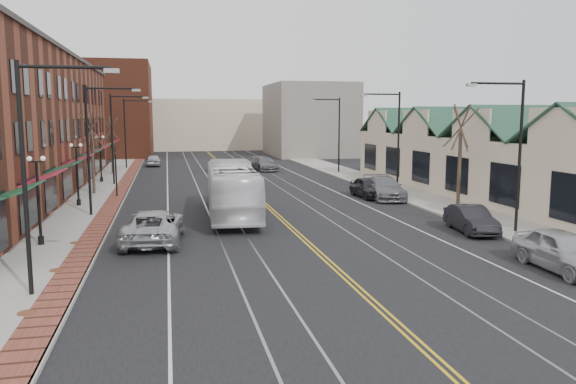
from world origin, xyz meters
name	(u,v)px	position (x,y,z in m)	size (l,w,h in m)	color
ground	(346,278)	(0.00, 0.00, 0.00)	(160.00, 160.00, 0.00)	black
sidewalk_left	(91,206)	(-12.00, 20.00, 0.07)	(4.00, 120.00, 0.15)	gray
sidewalk_right	(413,195)	(12.00, 20.00, 0.07)	(4.00, 120.00, 0.15)	gray
building_left	(5,126)	(-19.00, 27.00, 5.50)	(10.00, 50.00, 11.00)	brown
building_right	(484,166)	(18.00, 20.00, 2.30)	(8.00, 36.00, 4.60)	beige
backdrop_left	(104,110)	(-16.00, 70.00, 7.00)	(14.00, 18.00, 14.00)	brown
backdrop_mid	(204,124)	(0.00, 85.00, 4.50)	(22.00, 14.00, 9.00)	beige
backdrop_right	(309,120)	(15.00, 65.00, 5.50)	(12.00, 16.00, 11.00)	slate
streetlight_l_0	(37,154)	(-11.05, 0.00, 5.03)	(3.33, 0.25, 8.00)	black
streetlight_l_1	(95,136)	(-11.05, 16.00, 5.03)	(3.33, 0.25, 8.00)	black
streetlight_l_2	(117,130)	(-11.05, 32.00, 5.03)	(3.33, 0.25, 8.00)	black
streetlight_l_3	(129,126)	(-11.05, 48.00, 5.03)	(3.33, 0.25, 8.00)	black
streetlight_r_0	(513,140)	(11.05, 6.00, 5.03)	(3.33, 0.25, 8.00)	black
streetlight_r_1	(393,131)	(11.05, 22.00, 5.03)	(3.33, 0.25, 8.00)	black
streetlight_r_2	(335,127)	(11.05, 38.00, 5.03)	(3.33, 0.25, 8.00)	black
lamppost_l_1	(39,202)	(-12.80, 8.00, 2.20)	(0.84, 0.28, 4.27)	black
lamppost_l_2	(77,176)	(-12.80, 20.00, 2.20)	(0.84, 0.28, 4.27)	black
lamppost_l_3	(101,160)	(-12.80, 34.00, 2.20)	(0.84, 0.28, 4.27)	black
tree_left_near	(92,151)	(-12.50, 26.00, 3.51)	(1.78, 1.37, 6.48)	#382B21
tree_left_far	(112,144)	(-12.50, 42.00, 3.28)	(1.66, 1.28, 6.02)	#382B21
tree_right_mid	(460,154)	(12.50, 14.00, 3.75)	(1.90, 1.46, 6.93)	#382B21
manhole_near	(27,313)	(-11.20, -2.00, 0.16)	(0.60, 0.60, 0.02)	#592D19
manhole_mid	(57,270)	(-11.20, 3.00, 0.16)	(0.60, 0.60, 0.02)	#592D19
manhole_far	(76,243)	(-11.20, 8.00, 0.16)	(0.60, 0.60, 0.02)	#592D19
traffic_signal	(116,168)	(-10.60, 24.00, 2.35)	(0.18, 0.15, 3.80)	black
transit_bus	(232,190)	(-2.82, 14.41, 1.69)	(2.83, 12.11, 3.37)	white
parked_suv	(154,226)	(-7.50, 7.87, 0.84)	(2.78, 6.03, 1.67)	#ABAFB3
parked_car_a	(563,251)	(8.99, -0.91, 0.85)	(2.01, 4.99, 1.70)	#ABACB2
parked_car_b	(471,219)	(9.30, 6.80, 0.73)	(1.54, 4.41, 1.45)	black
parked_car_c	(384,188)	(9.30, 19.28, 0.83)	(2.33, 5.74, 1.67)	slate
parked_car_d	(369,187)	(8.41, 20.25, 0.79)	(1.86, 4.61, 1.57)	black
distant_car_left	(218,165)	(-1.14, 43.17, 0.72)	(1.51, 4.34, 1.43)	black
distant_car_right	(265,164)	(4.12, 42.58, 0.78)	(2.18, 5.36, 1.56)	slate
distant_car_far	(154,160)	(-8.43, 50.93, 0.73)	(1.72, 4.28, 1.46)	#B4B5BC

